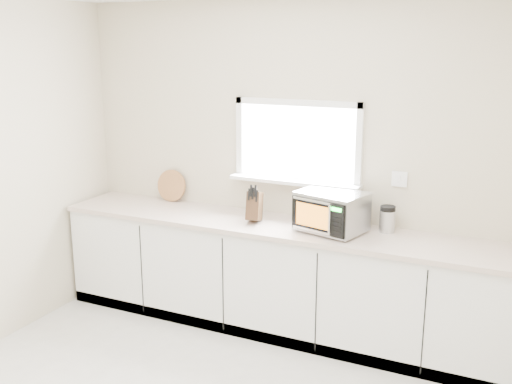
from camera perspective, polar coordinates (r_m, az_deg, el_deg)
The scene contains 7 objects.
back_wall at distance 5.00m, azimuth 3.99°, elevation 2.67°, with size 4.00×0.17×2.70m.
cabinets at distance 5.01m, azimuth 2.56°, elevation -8.36°, with size 3.92×0.60×0.88m, color white.
countertop at distance 4.84m, azimuth 2.57°, elevation -3.37°, with size 3.92×0.64×0.04m, color beige.
microwave at distance 4.65m, azimuth 7.17°, elevation -1.82°, with size 0.56×0.49×0.32m.
knife_block at distance 4.87m, azimuth -0.15°, elevation -1.30°, with size 0.15×0.24×0.32m.
cutting_board at distance 5.57m, azimuth -8.06°, elevation 0.61°, with size 0.29×0.29×0.02m, color #AF6643.
coffee_grinder at distance 4.73m, azimuth 12.40°, elevation -2.52°, with size 0.13×0.13×0.21m.
Camera 1 is at (1.77, -2.58, 2.36)m, focal length 42.00 mm.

